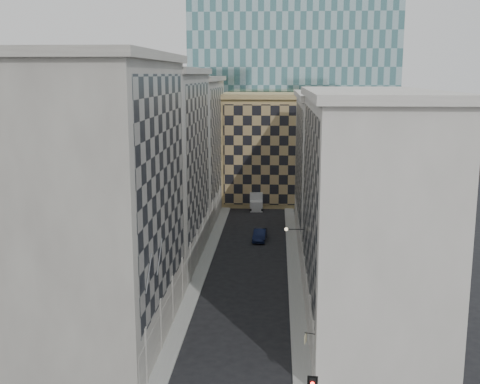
% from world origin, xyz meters
% --- Properties ---
extents(sidewalk_west, '(1.50, 100.00, 0.15)m').
position_xyz_m(sidewalk_west, '(-5.25, 30.00, 0.07)').
color(sidewalk_west, gray).
rests_on(sidewalk_west, ground).
extents(sidewalk_east, '(1.50, 100.00, 0.15)m').
position_xyz_m(sidewalk_east, '(5.25, 30.00, 0.07)').
color(sidewalk_east, gray).
rests_on(sidewalk_east, ground).
extents(bldg_left_a, '(10.80, 22.80, 23.70)m').
position_xyz_m(bldg_left_a, '(-10.88, 11.00, 11.82)').
color(bldg_left_a, gray).
rests_on(bldg_left_a, ground).
extents(bldg_left_b, '(10.80, 22.80, 22.70)m').
position_xyz_m(bldg_left_b, '(-10.88, 33.00, 11.32)').
color(bldg_left_b, gray).
rests_on(bldg_left_b, ground).
extents(bldg_left_c, '(10.80, 22.80, 21.70)m').
position_xyz_m(bldg_left_c, '(-10.88, 55.00, 10.83)').
color(bldg_left_c, gray).
rests_on(bldg_left_c, ground).
extents(bldg_right_a, '(10.80, 26.80, 20.70)m').
position_xyz_m(bldg_right_a, '(10.88, 15.00, 10.32)').
color(bldg_right_a, beige).
rests_on(bldg_right_a, ground).
extents(bldg_right_b, '(10.80, 28.80, 19.70)m').
position_xyz_m(bldg_right_b, '(10.89, 42.00, 9.85)').
color(bldg_right_b, beige).
rests_on(bldg_right_b, ground).
extents(tan_block, '(16.80, 14.80, 18.80)m').
position_xyz_m(tan_block, '(2.00, 67.90, 9.44)').
color(tan_block, tan).
rests_on(tan_block, ground).
extents(church_tower, '(7.20, 7.20, 51.50)m').
position_xyz_m(church_tower, '(0.00, 82.00, 26.95)').
color(church_tower, '#2F2A25').
rests_on(church_tower, ground).
extents(flagpoles_left, '(0.10, 6.33, 2.33)m').
position_xyz_m(flagpoles_left, '(-5.90, 6.00, 8.00)').
color(flagpoles_left, gray).
rests_on(flagpoles_left, ground).
extents(bracket_lamp, '(1.98, 0.36, 0.36)m').
position_xyz_m(bracket_lamp, '(4.38, 24.00, 6.20)').
color(bracket_lamp, black).
rests_on(bracket_lamp, ground).
extents(box_truck, '(2.37, 5.28, 2.84)m').
position_xyz_m(box_truck, '(-0.23, 61.12, 1.24)').
color(box_truck, silver).
rests_on(box_truck, ground).
extents(dark_car, '(1.92, 4.83, 1.56)m').
position_xyz_m(dark_car, '(0.97, 41.55, 0.78)').
color(dark_car, black).
rests_on(dark_car, ground).
extents(shop_sign, '(0.77, 0.63, 0.72)m').
position_xyz_m(shop_sign, '(5.34, 3.00, 3.84)').
color(shop_sign, black).
rests_on(shop_sign, ground).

